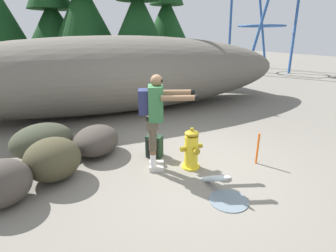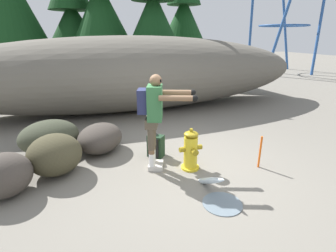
# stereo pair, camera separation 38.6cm
# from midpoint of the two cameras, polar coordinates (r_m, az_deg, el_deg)

# --- Properties ---
(ground_plane) EXTENTS (56.00, 56.00, 0.04)m
(ground_plane) POSITION_cam_midpoint_polar(r_m,az_deg,el_deg) (4.76, 0.83, -9.40)
(ground_plane) COLOR slate
(dirt_embankment) EXTENTS (12.09, 3.20, 2.28)m
(dirt_embankment) POSITION_cam_midpoint_polar(r_m,az_deg,el_deg) (8.30, -12.23, 11.15)
(dirt_embankment) COLOR #666056
(dirt_embankment) RESTS_ON ground_plane
(fire_hydrant) EXTENTS (0.42, 0.37, 0.76)m
(fire_hydrant) POSITION_cam_midpoint_polar(r_m,az_deg,el_deg) (4.59, 2.80, -5.35)
(fire_hydrant) COLOR yellow
(fire_hydrant) RESTS_ON ground_plane
(hydrant_water_jet) EXTENTS (0.57, 1.25, 0.66)m
(hydrant_water_jet) POSITION_cam_midpoint_polar(r_m,az_deg,el_deg) (4.14, 7.71, -12.68)
(hydrant_water_jet) COLOR silver
(hydrant_water_jet) RESTS_ON ground_plane
(utility_worker) EXTENTS (1.04, 0.73, 1.69)m
(utility_worker) POSITION_cam_midpoint_polar(r_m,az_deg,el_deg) (4.33, -5.29, 3.13)
(utility_worker) COLOR beige
(utility_worker) RESTS_ON ground_plane
(spare_backpack) EXTENTS (0.36, 0.36, 0.47)m
(spare_backpack) POSITION_cam_midpoint_polar(r_m,az_deg,el_deg) (5.08, -5.19, -4.56)
(spare_backpack) COLOR #1E3823
(spare_backpack) RESTS_ON ground_plane
(boulder_large) EXTENTS (1.28, 1.33, 0.58)m
(boulder_large) POSITION_cam_midpoint_polar(r_m,az_deg,el_deg) (5.40, -17.57, -3.08)
(boulder_large) COLOR #3F3933
(boulder_large) RESTS_ON ground_plane
(boulder_mid) EXTENTS (1.25, 1.25, 0.71)m
(boulder_mid) POSITION_cam_midpoint_polar(r_m,az_deg,el_deg) (4.73, -26.32, -6.64)
(boulder_mid) COLOR #423E2A
(boulder_mid) RESTS_ON ground_plane
(boulder_small) EXTENTS (1.44, 1.31, 0.66)m
(boulder_small) POSITION_cam_midpoint_polar(r_m,az_deg,el_deg) (5.68, -27.83, -2.92)
(boulder_small) COLOR #393D2E
(boulder_small) RESTS_ON ground_plane
(boulder_outlier) EXTENTS (1.10, 1.09, 0.66)m
(boulder_outlier) POSITION_cam_midpoint_polar(r_m,az_deg,el_deg) (4.44, -35.14, -10.36)
(boulder_outlier) COLOR #443D36
(boulder_outlier) RESTS_ON ground_plane
(pine_tree_left) EXTENTS (2.97, 2.97, 5.42)m
(pine_tree_left) POSITION_cam_midpoint_polar(r_m,az_deg,el_deg) (13.11, -25.08, 20.78)
(pine_tree_left) COLOR #47331E
(pine_tree_left) RESTS_ON ground_plane
(pine_tree_center) EXTENTS (2.84, 2.84, 6.33)m
(pine_tree_center) POSITION_cam_midpoint_polar(r_m,az_deg,el_deg) (11.86, -19.49, 24.51)
(pine_tree_center) COLOR #47331E
(pine_tree_center) RESTS_ON ground_plane
(pine_tree_right) EXTENTS (2.55, 2.55, 5.68)m
(pine_tree_right) POSITION_cam_midpoint_polar(r_m,az_deg,el_deg) (10.83, -7.79, 23.91)
(pine_tree_right) COLOR #47331E
(pine_tree_right) RESTS_ON ground_plane
(pine_tree_far_right) EXTENTS (2.53, 2.53, 5.76)m
(pine_tree_far_right) POSITION_cam_midpoint_polar(r_m,az_deg,el_deg) (13.60, -1.20, 23.72)
(pine_tree_far_right) COLOR #47331E
(pine_tree_far_right) RESTS_ON ground_plane
(survey_stake) EXTENTS (0.04, 0.04, 0.60)m
(survey_stake) POSITION_cam_midpoint_polar(r_m,az_deg,el_deg) (4.98, 17.16, -4.84)
(survey_stake) COLOR #E55914
(survey_stake) RESTS_ON ground_plane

